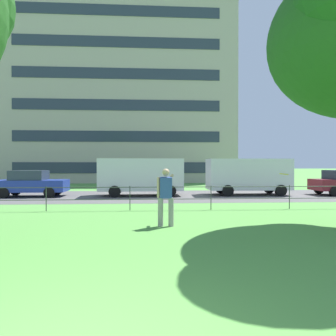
% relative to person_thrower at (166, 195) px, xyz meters
% --- Properties ---
extents(street_strip, '(80.00, 7.38, 0.01)m').
position_rel_person_thrower_xyz_m(street_strip, '(-1.28, 9.24, -0.94)').
color(street_strip, '#565454').
rests_on(street_strip, ground).
extents(park_fence, '(33.69, 0.04, 1.00)m').
position_rel_person_thrower_xyz_m(park_fence, '(-1.28, 3.37, -0.28)').
color(park_fence, '#333833').
rests_on(park_fence, ground).
extents(person_thrower, '(0.51, 0.78, 1.75)m').
position_rel_person_thrower_xyz_m(person_thrower, '(0.00, 0.00, 0.00)').
color(person_thrower, gray).
rests_on(person_thrower, ground).
extents(frisbee, '(0.36, 0.36, 0.05)m').
position_rel_person_thrower_xyz_m(frisbee, '(3.60, -0.19, 0.64)').
color(frisbee, yellow).
extents(car_blue_left, '(4.03, 1.87, 1.54)m').
position_rel_person_thrower_xyz_m(car_blue_left, '(-7.43, 9.28, -0.17)').
color(car_blue_left, '#233899').
rests_on(car_blue_left, ground).
extents(panel_van_center, '(5.07, 2.24, 2.24)m').
position_rel_person_thrower_xyz_m(panel_van_center, '(-0.97, 9.41, 0.32)').
color(panel_van_center, silver).
rests_on(panel_van_center, ground).
extents(panel_van_far_right, '(5.03, 2.16, 2.24)m').
position_rel_person_thrower_xyz_m(panel_van_far_right, '(5.69, 9.54, 0.32)').
color(panel_van_far_right, silver).
rests_on(panel_van_far_right, ground).
extents(apartment_building_background, '(24.90, 12.18, 19.36)m').
position_rel_person_thrower_xyz_m(apartment_building_background, '(-3.61, 27.98, 8.74)').
color(apartment_building_background, '#ADA393').
rests_on(apartment_building_background, ground).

